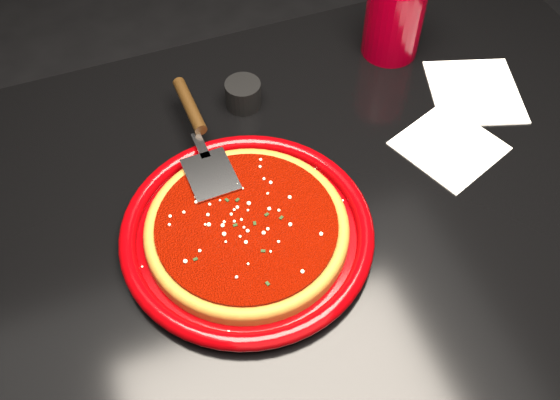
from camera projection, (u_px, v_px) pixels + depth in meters
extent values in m
cube|color=black|center=(299.00, 386.00, 1.51)|extent=(4.00, 4.00, 0.01)
cube|color=black|center=(304.00, 315.00, 1.21)|extent=(1.20, 0.80, 0.75)
cylinder|color=#700103|center=(247.00, 232.00, 0.86)|extent=(0.40, 0.40, 0.03)
cylinder|color=brown|center=(247.00, 230.00, 0.85)|extent=(0.32, 0.32, 0.01)
torus|color=brown|center=(247.00, 227.00, 0.85)|extent=(0.32, 0.32, 0.02)
cylinder|color=#6C0800|center=(247.00, 225.00, 0.84)|extent=(0.28, 0.28, 0.01)
cylinder|color=#8A000E|center=(394.00, 18.00, 1.05)|extent=(0.11, 0.11, 0.14)
cube|color=white|center=(449.00, 146.00, 0.97)|extent=(0.18, 0.18, 0.00)
cube|color=white|center=(474.00, 92.00, 1.04)|extent=(0.19, 0.19, 0.00)
cylinder|color=black|center=(243.00, 94.00, 1.01)|extent=(0.07, 0.07, 0.04)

